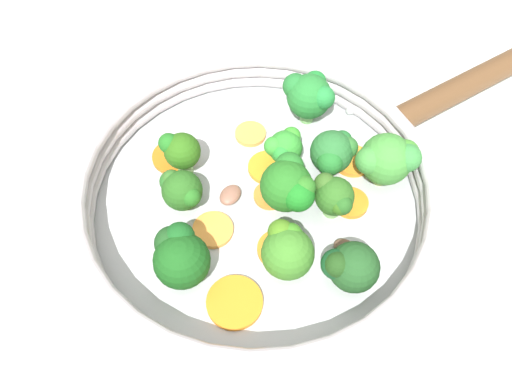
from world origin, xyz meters
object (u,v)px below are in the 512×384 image
(carrot_slice_7, at_px, (350,203))
(broccoli_floret_8, at_px, (282,250))
(carrot_slice_4, at_px, (235,302))
(mushroom_piece_1, at_px, (346,248))
(carrot_slice_8, at_px, (250,134))
(broccoli_floret_10, at_px, (180,151))
(carrot_slice_2, at_px, (275,250))
(mushroom_piece_0, at_px, (289,179))
(broccoli_floret_2, at_px, (180,256))
(broccoli_floret_7, at_px, (284,147))
(carrot_slice_5, at_px, (352,161))
(broccoli_floret_3, at_px, (349,267))
(carrot_slice_3, at_px, (268,167))
(carrot_slice_1, at_px, (174,156))
(broccoli_floret_1, at_px, (388,159))
(broccoli_floret_9, at_px, (289,185))
(broccoli_floret_6, at_px, (309,95))
(carrot_slice_0, at_px, (213,230))
(skillet, at_px, (256,206))
(carrot_slice_6, at_px, (272,199))
(broccoli_floret_0, at_px, (181,189))
(mushroom_piece_2, at_px, (230,195))
(broccoli_floret_5, at_px, (334,152))
(broccoli_floret_4, at_px, (334,197))

(carrot_slice_7, relative_size, broccoli_floret_8, 0.68)
(carrot_slice_4, height_order, mushroom_piece_1, mushroom_piece_1)
(carrot_slice_8, height_order, broccoli_floret_10, broccoli_floret_10)
(carrot_slice_2, xyz_separation_m, mushroom_piece_0, (-0.06, 0.04, 0.00))
(broccoli_floret_8, bearing_deg, broccoli_floret_2, -107.13)
(broccoli_floret_7, bearing_deg, carrot_slice_5, 71.51)
(carrot_slice_5, bearing_deg, broccoli_floret_3, -29.68)
(carrot_slice_3, height_order, carrot_slice_8, same)
(carrot_slice_1, distance_m, broccoli_floret_10, 0.03)
(broccoli_floret_1, height_order, broccoli_floret_10, broccoli_floret_1)
(carrot_slice_1, bearing_deg, broccoli_floret_9, 41.83)
(carrot_slice_4, xyz_separation_m, broccoli_floret_7, (-0.12, 0.09, 0.02))
(broccoli_floret_6, relative_size, broccoli_floret_10, 1.17)
(carrot_slice_0, relative_size, broccoli_floret_7, 0.87)
(carrot_slice_1, height_order, broccoli_floret_2, broccoli_floret_2)
(broccoli_floret_7, height_order, broccoli_floret_9, broccoli_floret_9)
(broccoli_floret_2, distance_m, broccoli_floret_10, 0.11)
(skillet, distance_m, mushroom_piece_1, 0.09)
(carrot_slice_6, xyz_separation_m, carrot_slice_7, (0.03, 0.07, 0.00))
(carrot_slice_6, height_order, broccoli_floret_2, broccoli_floret_2)
(broccoli_floret_0, distance_m, mushroom_piece_2, 0.05)
(carrot_slice_7, bearing_deg, broccoli_floret_3, -30.32)
(broccoli_floret_3, bearing_deg, carrot_slice_2, -135.71)
(broccoli_floret_2, xyz_separation_m, broccoli_floret_5, (-0.05, 0.16, -0.00))
(carrot_slice_2, relative_size, mushroom_piece_0, 1.51)
(carrot_slice_1, xyz_separation_m, broccoli_floret_3, (0.18, 0.10, 0.02))
(skillet, bearing_deg, carrot_slice_0, -71.08)
(carrot_slice_2, height_order, broccoli_floret_7, broccoli_floret_7)
(carrot_slice_8, height_order, mushroom_piece_0, mushroom_piece_0)
(carrot_slice_2, xyz_separation_m, broccoli_floret_9, (-0.04, 0.03, 0.03))
(carrot_slice_7, bearing_deg, broccoli_floret_4, -85.49)
(broccoli_floret_1, bearing_deg, mushroom_piece_2, -103.34)
(broccoli_floret_0, height_order, broccoli_floret_8, broccoli_floret_8)
(mushroom_piece_2, bearing_deg, broccoli_floret_8, 12.17)
(broccoli_floret_3, xyz_separation_m, broccoli_floret_9, (-0.09, -0.02, 0.01))
(broccoli_floret_2, relative_size, broccoli_floret_9, 0.94)
(carrot_slice_5, bearing_deg, broccoli_floret_10, -107.56)
(carrot_slice_8, distance_m, broccoli_floret_7, 0.05)
(broccoli_floret_3, xyz_separation_m, broccoli_floret_7, (-0.13, -0.00, 0.00))
(broccoli_floret_3, xyz_separation_m, mushroom_piece_1, (-0.02, 0.01, -0.02))
(carrot_slice_4, bearing_deg, broccoli_floret_2, -144.60)
(carrot_slice_5, height_order, carrot_slice_8, same)
(carrot_slice_0, relative_size, carrot_slice_7, 1.12)
(carrot_slice_4, bearing_deg, broccoli_floret_10, -179.63)
(broccoli_floret_8, height_order, mushroom_piece_1, broccoli_floret_8)
(carrot_slice_6, xyz_separation_m, carrot_slice_8, (-0.08, 0.01, 0.00))
(broccoli_floret_7, distance_m, mushroom_piece_2, 0.07)
(broccoli_floret_9, height_order, mushroom_piece_0, broccoli_floret_9)
(carrot_slice_3, distance_m, broccoli_floret_6, 0.08)
(carrot_slice_2, distance_m, broccoli_floret_5, 0.11)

